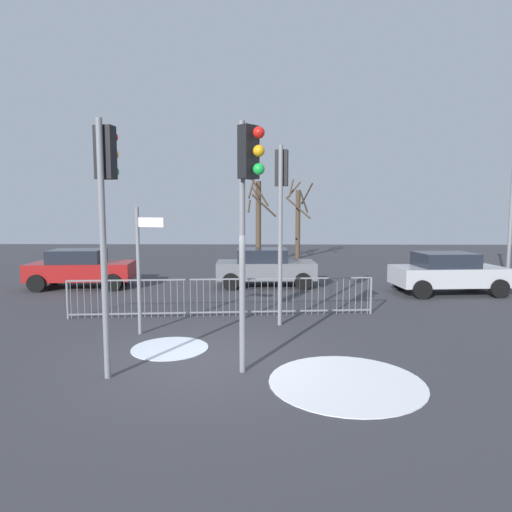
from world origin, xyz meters
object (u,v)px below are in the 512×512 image
object	(u,v)px
traffic_light_foreground_right	(248,190)
traffic_light_foreground_left	(106,191)
car_grey_far	(265,267)
bare_tree_left	(298,219)
direction_sign_post	(140,264)
car_silver_mid	(447,272)
bare_tree_centre	(258,218)
traffic_light_rear_left	(281,195)
car_red_trailing	(81,268)

from	to	relation	value
traffic_light_foreground_right	traffic_light_foreground_left	distance (m)	2.44
car_grey_far	bare_tree_left	size ratio (longest dim) A/B	0.78
traffic_light_foreground_right	traffic_light_foreground_left	world-z (taller)	traffic_light_foreground_right
direction_sign_post	traffic_light_foreground_right	bearing A→B (deg)	-21.39
car_silver_mid	bare_tree_left	xyz separation A→B (m)	(-4.41, 11.65, 1.67)
car_silver_mid	bare_tree_centre	size ratio (longest dim) A/B	0.77
traffic_light_rear_left	traffic_light_foreground_left	bearing A→B (deg)	-121.01
car_red_trailing	traffic_light_foreground_left	bearing A→B (deg)	-69.84
traffic_light_foreground_right	bare_tree_centre	world-z (taller)	bare_tree_centre
traffic_light_foreground_right	car_grey_far	world-z (taller)	traffic_light_foreground_right
traffic_light_rear_left	bare_tree_left	size ratio (longest dim) A/B	0.92
traffic_light_foreground_left	car_silver_mid	distance (m)	12.40
direction_sign_post	car_silver_mid	bearing A→B (deg)	51.58
traffic_light_foreground_left	car_silver_mid	size ratio (longest dim) A/B	1.14
direction_sign_post	car_grey_far	xyz separation A→B (m)	(2.93, 6.76, -0.93)
car_silver_mid	car_red_trailing	xyz separation A→B (m)	(-13.54, 1.00, 0.00)
traffic_light_foreground_left	bare_tree_left	xyz separation A→B (m)	(4.82, 19.54, -0.84)
car_grey_far	bare_tree_centre	world-z (taller)	bare_tree_centre
direction_sign_post	bare_tree_left	size ratio (longest dim) A/B	0.61
traffic_light_foreground_right	traffic_light_rear_left	world-z (taller)	traffic_light_rear_left
car_red_trailing	bare_tree_left	size ratio (longest dim) A/B	0.80
bare_tree_centre	traffic_light_foreground_left	bearing A→B (deg)	-97.97
traffic_light_rear_left	car_silver_mid	distance (m)	7.85
bare_tree_left	car_silver_mid	bearing A→B (deg)	-69.26
traffic_light_rear_left	car_silver_mid	xyz separation A→B (m)	(6.07, 4.25, -2.57)
car_red_trailing	bare_tree_centre	size ratio (longest dim) A/B	0.77
traffic_light_foreground_right	car_grey_far	size ratio (longest dim) A/B	1.16
car_grey_far	direction_sign_post	bearing A→B (deg)	-116.12
traffic_light_foreground_right	bare_tree_left	bearing A→B (deg)	-143.08
traffic_light_rear_left	car_silver_mid	bearing A→B (deg)	44.97
bare_tree_centre	bare_tree_left	bearing A→B (deg)	46.35
car_grey_far	bare_tree_left	distance (m)	10.53
car_grey_far	car_silver_mid	size ratio (longest dim) A/B	0.98
traffic_light_foreground_right	car_silver_mid	xyz separation A→B (m)	(6.79, 7.80, -2.52)
car_red_trailing	bare_tree_centre	distance (m)	10.65
traffic_light_rear_left	direction_sign_post	distance (m)	3.87
car_grey_far	bare_tree_centre	distance (m)	7.84
traffic_light_foreground_left	direction_sign_post	size ratio (longest dim) A/B	1.48
traffic_light_rear_left	bare_tree_centre	bearing A→B (deg)	103.30
car_red_trailing	bare_tree_left	bearing A→B (deg)	43.65
traffic_light_foreground_left	bare_tree_centre	size ratio (longest dim) A/B	0.88
direction_sign_post	car_silver_mid	distance (m)	10.84
traffic_light_foreground_left	car_red_trailing	world-z (taller)	traffic_light_foreground_left
car_grey_far	traffic_light_foreground_left	bearing A→B (deg)	-109.05
car_silver_mid	bare_tree_left	size ratio (longest dim) A/B	0.80
car_silver_mid	bare_tree_centre	xyz separation A→B (m)	(-6.85, 9.09, 1.77)
traffic_light_rear_left	bare_tree_left	xyz separation A→B (m)	(1.66, 15.90, -0.91)
car_grey_far	bare_tree_centre	size ratio (longest dim) A/B	0.76
traffic_light_foreground_right	traffic_light_foreground_left	size ratio (longest dim) A/B	1.00
direction_sign_post	car_silver_mid	world-z (taller)	direction_sign_post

